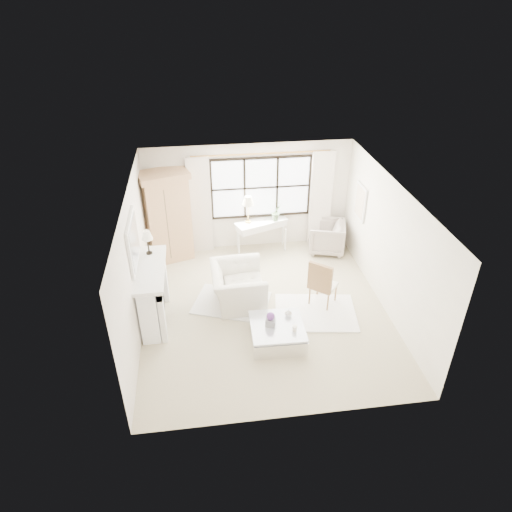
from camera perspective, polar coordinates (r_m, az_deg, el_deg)
The scene contains 32 objects.
floor at distance 9.66m, azimuth 1.14°, elevation -6.74°, with size 5.50×5.50×0.00m, color #C0B28E.
ceiling at distance 8.25m, azimuth 1.34°, elevation 8.10°, with size 5.50×5.50×0.00m, color white.
wall_back at distance 11.29m, azimuth -0.92°, elevation 7.35°, with size 5.00×5.00×0.00m, color white.
wall_front at distance 6.73m, azimuth 4.90°, elevation -12.14°, with size 5.00×5.00×0.00m, color beige.
wall_left at distance 8.89m, azimuth -14.90°, elevation -1.05°, with size 5.50×5.50×0.00m, color beige.
wall_right at distance 9.55m, azimuth 16.23°, elevation 1.15°, with size 5.50×5.50×0.00m, color white.
window_pane at distance 11.21m, azimuth 0.62°, elevation 8.56°, with size 2.40×0.02×1.50m, color silver.
window_frame at distance 11.20m, azimuth 0.62°, elevation 8.54°, with size 2.50×0.04×1.50m, color black, non-canonical shape.
curtain_rod at distance 10.84m, azimuth 0.69°, elevation 12.67°, with size 0.04×0.04×3.30m, color #A7773A.
curtain_left at distance 11.18m, azimuth -7.01°, elevation 6.21°, with size 0.55×0.10×2.47m, color beige.
curtain_right at distance 11.58m, azimuth 8.08°, elevation 7.06°, with size 0.55×0.10×2.47m, color white.
fireplace at distance 9.25m, azimuth -12.92°, elevation -4.61°, with size 0.58×1.66×1.26m.
mirror_frame at distance 8.64m, azimuth -15.15°, elevation 1.70°, with size 0.05×1.15×0.95m, color white.
mirror_glass at distance 8.64m, azimuth -14.95°, elevation 1.72°, with size 0.02×1.00×0.80m, color silver.
art_frame at distance 10.84m, azimuth 12.93°, elevation 6.60°, with size 0.04×0.62×0.82m, color white.
art_canvas at distance 10.83m, azimuth 12.83°, elevation 6.59°, with size 0.01×0.52×0.72m, color beige.
mantel_lamp at distance 9.16m, azimuth -13.48°, elevation 2.42°, with size 0.22×0.22×0.51m.
armoire at distance 11.03m, azimuth -11.01°, elevation 4.92°, with size 1.28×1.00×2.24m.
console_table at distance 11.53m, azimuth 0.66°, elevation 2.62°, with size 1.38×0.87×0.80m.
console_lamp at distance 11.05m, azimuth -1.00°, elevation 6.83°, with size 0.28×0.28×0.69m.
orchid_plant at distance 11.31m, azimuth 2.57°, elevation 5.47°, with size 0.23×0.19×0.42m, color #59764E.
side_table at distance 10.28m, azimuth -1.12°, elevation -1.81°, with size 0.40×0.40×0.51m.
rug_left at distance 9.84m, azimuth -3.07°, elevation -5.85°, with size 1.54×1.09×0.03m, color silver.
rug_right at distance 9.64m, azimuth 7.44°, elevation -7.01°, with size 1.65×1.24×0.03m, color white.
club_armchair at distance 9.65m, azimuth -2.27°, elevation -3.77°, with size 1.25×1.09×0.81m, color silver.
wingback_chair at distance 11.61m, azimuth 8.82°, elevation 2.40°, with size 0.85×0.87×0.79m, color #A5978B.
french_chair at distance 9.74m, azimuth 8.31°, elevation -4.46°, with size 0.68×0.68×1.08m.
coffee_table at distance 8.82m, azimuth 2.65°, elevation -9.63°, with size 1.03×1.03×0.38m.
planter_box at distance 8.65m, azimuth 1.82°, elevation -8.27°, with size 0.18×0.18×0.13m, color gray.
planter_flowers at distance 8.56m, azimuth 1.84°, elevation -7.53°, with size 0.15×0.15×0.15m, color #62327D.
pillar_candle at distance 8.55m, azimuth 4.85°, elevation -9.03°, with size 0.08×0.08×0.12m, color white.
coffee_vase at distance 8.87m, azimuth 4.06°, elevation -7.12°, with size 0.14×0.14×0.15m, color silver.
Camera 1 is at (-1.21, -7.47, 6.00)m, focal length 32.00 mm.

